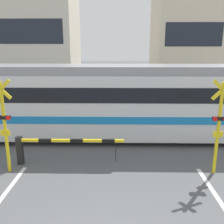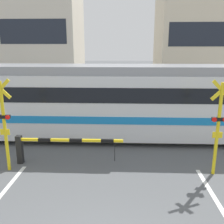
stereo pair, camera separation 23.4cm
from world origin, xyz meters
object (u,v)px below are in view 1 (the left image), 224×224
crossing_barrier_near (47,145)px  pedestrian (121,94)px  crossing_barrier_far (154,110)px  crossing_signal_left (4,122)px  commuter_train (46,100)px  crossing_signal_right (219,123)px

crossing_barrier_near → pedestrian: (2.83, 9.44, 0.18)m
crossing_barrier_far → pedestrian: pedestrian is taller
crossing_barrier_near → crossing_signal_left: size_ratio=1.22×
crossing_barrier_near → pedestrian: bearing=73.3°
commuter_train → crossing_signal_left: 3.49m
crossing_signal_left → crossing_signal_right: 7.10m
crossing_signal_left → pedestrian: size_ratio=2.01×
crossing_barrier_near → crossing_signal_right: bearing=-5.3°
crossing_barrier_near → crossing_signal_right: (5.87, -0.54, 1.04)m
commuter_train → crossing_signal_right: bearing=-27.4°
crossing_barrier_far → pedestrian: (-1.82, 3.98, 0.18)m
commuter_train → pedestrian: size_ratio=11.82×
commuter_train → crossing_signal_right: 7.52m
crossing_signal_left → pedestrian: bearing=67.9°
pedestrian → crossing_barrier_near: bearing=-106.7°
crossing_signal_left → pedestrian: (4.06, 9.98, -0.86)m
crossing_signal_right → commuter_train: bearing=152.6°
commuter_train → crossing_barrier_near: (0.80, -2.92, -1.09)m
crossing_signal_right → pedestrian: size_ratio=2.01×
crossing_signal_left → crossing_signal_right: same height
crossing_barrier_near → crossing_barrier_far: same height
crossing_barrier_far → crossing_signal_left: crossing_signal_left is taller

